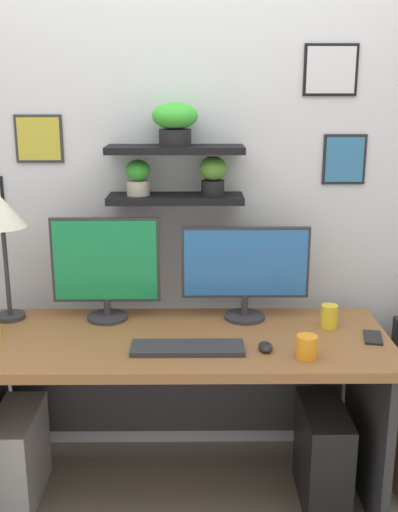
# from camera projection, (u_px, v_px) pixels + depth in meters

# --- Properties ---
(ground_plane) EXTENTS (8.00, 8.00, 0.00)m
(ground_plane) POSITION_uv_depth(u_px,v_px,m) (177.00, 494.00, 2.71)
(ground_plane) COLOR #70665B
(back_wall_assembly) EXTENTS (4.40, 0.24, 2.70)m
(back_wall_assembly) POSITION_uv_depth(u_px,v_px,m) (176.00, 175.00, 2.77)
(back_wall_assembly) COLOR silver
(back_wall_assembly) RESTS_ON ground
(desk) EXTENTS (1.76, 0.68, 0.75)m
(desk) POSITION_uv_depth(u_px,v_px,m) (176.00, 376.00, 2.62)
(desk) COLOR brown
(desk) RESTS_ON ground
(monitor_left) EXTENTS (0.47, 0.18, 0.45)m
(monitor_left) POSITION_uv_depth(u_px,v_px,m) (106.00, 266.00, 2.66)
(monitor_left) COLOR #2D2D33
(monitor_left) RESTS_ON desk
(monitor_right) EXTENTS (0.56, 0.18, 0.41)m
(monitor_right) POSITION_uv_depth(u_px,v_px,m) (245.00, 268.00, 2.67)
(monitor_right) COLOR #2D2D33
(monitor_right) RESTS_ON desk
(keyboard) EXTENTS (0.44, 0.14, 0.02)m
(keyboard) POSITION_uv_depth(u_px,v_px,m) (188.00, 348.00, 2.38)
(keyboard) COLOR #2D2D33
(keyboard) RESTS_ON desk
(computer_mouse) EXTENTS (0.06, 0.09, 0.03)m
(computer_mouse) POSITION_uv_depth(u_px,v_px,m) (266.00, 347.00, 2.38)
(computer_mouse) COLOR black
(computer_mouse) RESTS_ON desk
(desk_lamp) EXTENTS (0.20, 0.20, 0.55)m
(desk_lamp) POSITION_uv_depth(u_px,v_px,m) (2.00, 219.00, 2.60)
(desk_lamp) COLOR #2D2D33
(desk_lamp) RESTS_ON desk
(cell_phone) EXTENTS (0.10, 0.15, 0.01)m
(cell_phone) POSITION_uv_depth(u_px,v_px,m) (373.00, 337.00, 2.50)
(cell_phone) COLOR black
(cell_phone) RESTS_ON desk
(coffee_mug) EXTENTS (0.08, 0.08, 0.09)m
(coffee_mug) POSITION_uv_depth(u_px,v_px,m) (307.00, 347.00, 2.31)
(coffee_mug) COLOR orange
(coffee_mug) RESTS_ON desk
(pen_cup) EXTENTS (0.07, 0.07, 0.10)m
(pen_cup) POSITION_uv_depth(u_px,v_px,m) (329.00, 316.00, 2.60)
(pen_cup) COLOR yellow
(pen_cup) RESTS_ON desk
(computer_tower_left) EXTENTS (0.18, 0.40, 0.40)m
(computer_tower_left) POSITION_uv_depth(u_px,v_px,m) (18.00, 456.00, 2.65)
(computer_tower_left) COLOR #99999E
(computer_tower_left) RESTS_ON ground
(computer_tower_right) EXTENTS (0.18, 0.40, 0.44)m
(computer_tower_right) POSITION_uv_depth(u_px,v_px,m) (322.00, 455.00, 2.62)
(computer_tower_right) COLOR black
(computer_tower_right) RESTS_ON ground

